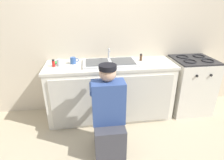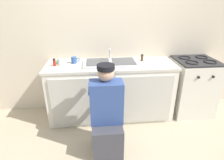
{
  "view_description": "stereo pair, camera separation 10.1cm",
  "coord_description": "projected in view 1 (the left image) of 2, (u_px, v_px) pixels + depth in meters",
  "views": [
    {
      "loc": [
        -0.32,
        -2.31,
        1.77
      ],
      "look_at": [
        0.0,
        0.1,
        0.7
      ],
      "focal_mm": 30.0,
      "sensor_mm": 36.0,
      "label": 1
    },
    {
      "loc": [
        -0.22,
        -2.32,
        1.77
      ],
      "look_at": [
        0.0,
        0.1,
        0.7
      ],
      "focal_mm": 30.0,
      "sensor_mm": 36.0,
      "label": 2
    }
  ],
  "objects": [
    {
      "name": "countertop",
      "position": [
        110.0,
        65.0,
        2.77
      ],
      "size": [
        1.91,
        0.62,
        0.04
      ],
      "primitive_type": "cube",
      "color": "beige",
      "rests_on": "counter_cabinet"
    },
    {
      "name": "counter_cabinet",
      "position": [
        110.0,
        92.0,
        2.94
      ],
      "size": [
        1.87,
        0.62,
        0.84
      ],
      "color": "silver",
      "rests_on": "ground_plane"
    },
    {
      "name": "cell_phone",
      "position": [
        57.0,
        62.0,
        2.8
      ],
      "size": [
        0.07,
        0.14,
        0.01
      ],
      "color": "black",
      "rests_on": "countertop"
    },
    {
      "name": "water_glass",
      "position": [
        59.0,
        63.0,
        2.65
      ],
      "size": [
        0.06,
        0.06,
        0.1
      ],
      "color": "#ADC6CC",
      "rests_on": "countertop"
    },
    {
      "name": "spice_bottle_red",
      "position": [
        53.0,
        63.0,
        2.63
      ],
      "size": [
        0.04,
        0.04,
        0.1
      ],
      "color": "red",
      "rests_on": "countertop"
    },
    {
      "name": "coffee_mug",
      "position": [
        73.0,
        61.0,
        2.75
      ],
      "size": [
        0.13,
        0.08,
        0.09
      ],
      "color": "#335699",
      "rests_on": "countertop"
    },
    {
      "name": "spice_bottle_pepper",
      "position": [
        141.0,
        57.0,
        2.88
      ],
      "size": [
        0.04,
        0.04,
        0.1
      ],
      "color": "#513823",
      "rests_on": "countertop"
    },
    {
      "name": "stove_range",
      "position": [
        190.0,
        85.0,
        3.1
      ],
      "size": [
        0.63,
        0.62,
        0.91
      ],
      "color": "silver",
      "rests_on": "ground_plane"
    },
    {
      "name": "ground_plane",
      "position": [
        113.0,
        125.0,
        2.84
      ],
      "size": [
        12.0,
        12.0,
        0.0
      ],
      "primitive_type": "plane",
      "color": "tan"
    },
    {
      "name": "plumber_person",
      "position": [
        109.0,
        118.0,
        2.23
      ],
      "size": [
        0.42,
        0.61,
        1.1
      ],
      "color": "#3F3F47",
      "rests_on": "ground_plane"
    },
    {
      "name": "back_wall",
      "position": [
        107.0,
        34.0,
        2.93
      ],
      "size": [
        6.0,
        0.1,
        2.5
      ],
      "primitive_type": "cube",
      "color": "beige",
      "rests_on": "ground_plane"
    },
    {
      "name": "sink_double_basin",
      "position": [
        110.0,
        62.0,
        2.76
      ],
      "size": [
        0.8,
        0.44,
        0.19
      ],
      "color": "silver",
      "rests_on": "countertop"
    }
  ]
}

